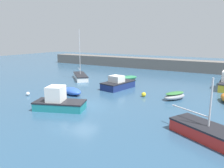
{
  "coord_description": "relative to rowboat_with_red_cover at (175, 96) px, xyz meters",
  "views": [
    {
      "loc": [
        12.33,
        -15.76,
        6.36
      ],
      "look_at": [
        -0.56,
        6.41,
        0.88
      ],
      "focal_mm": 35.0,
      "sensor_mm": 36.0,
      "label": 1
    }
  ],
  "objects": [
    {
      "name": "sailboat_tall_mast",
      "position": [
        -15.66,
        4.14,
        0.02
      ],
      "size": [
        5.3,
        5.27,
        7.55
      ],
      "rotation": [
        0.0,
        0.0,
        5.5
      ],
      "color": "white",
      "rests_on": "ground_plane"
    },
    {
      "name": "sailboat_short_mast",
      "position": [
        4.17,
        -8.02,
        0.04
      ],
      "size": [
        5.3,
        3.98,
        3.98
      ],
      "rotation": [
        0.0,
        0.0,
        5.8
      ],
      "color": "red",
      "rests_on": "ground_plane"
    },
    {
      "name": "motorboat_with_cabin",
      "position": [
        -8.2,
        -8.44,
        0.32
      ],
      "size": [
        4.9,
        3.45,
        2.13
      ],
      "rotation": [
        0.0,
        0.0,
        0.37
      ],
      "color": "teal",
      "rests_on": "ground_plane"
    },
    {
      "name": "mooring_buoy_white",
      "position": [
        -14.58,
        -6.63,
        -0.2
      ],
      "size": [
        0.41,
        0.41,
        0.41
      ],
      "primitive_type": "sphere",
      "color": "white",
      "rests_on": "ground_plane"
    },
    {
      "name": "open_tender_yellow",
      "position": [
        -9.05,
        7.41,
        -0.09
      ],
      "size": [
        2.78,
        3.33,
        0.62
      ],
      "rotation": [
        0.0,
        0.0,
        4.14
      ],
      "color": "#287A4C",
      "rests_on": "ground_plane"
    },
    {
      "name": "harbor_breakwater",
      "position": [
        -6.94,
        21.16,
        0.65
      ],
      "size": [
        56.5,
        3.41,
        2.11
      ],
      "primitive_type": "cube",
      "color": "#66605B",
      "rests_on": "ground_plane"
    },
    {
      "name": "rowboat_white_midwater",
      "position": [
        -10.64,
        -3.77,
        -0.01
      ],
      "size": [
        3.27,
        2.31,
        0.79
      ],
      "rotation": [
        0.0,
        0.0,
        2.83
      ],
      "color": "#2D56B7",
      "rests_on": "ground_plane"
    },
    {
      "name": "mooring_buoy_yellow",
      "position": [
        -3.22,
        -0.55,
        -0.16
      ],
      "size": [
        0.5,
        0.5,
        0.5
      ],
      "primitive_type": "sphere",
      "color": "yellow",
      "rests_on": "ground_plane"
    },
    {
      "name": "ground_plane",
      "position": [
        -6.94,
        -6.52,
        -0.5
      ],
      "size": [
        120.0,
        120.0,
        0.2
      ],
      "primitive_type": "cube",
      "color": "#2D5170"
    },
    {
      "name": "rowboat_with_red_cover",
      "position": [
        0.0,
        0.0,
        0.0
      ],
      "size": [
        2.3,
        2.85,
        0.81
      ],
      "rotation": [
        0.0,
        0.0,
        4.18
      ],
      "color": "gray",
      "rests_on": "ground_plane"
    },
    {
      "name": "motorboat_grey_hull",
      "position": [
        -7.54,
        1.43,
        0.2
      ],
      "size": [
        3.02,
        4.86,
        1.7
      ],
      "rotation": [
        0.0,
        0.0,
        1.38
      ],
      "color": "navy",
      "rests_on": "ground_plane"
    }
  ]
}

